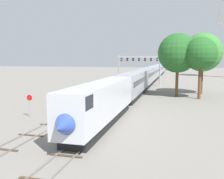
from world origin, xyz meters
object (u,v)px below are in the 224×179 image
Objects in this scene: trackside_tree_left at (201,53)px; passenger_train at (151,74)px; stop_sign at (30,103)px; trackside_tree_mid at (203,52)px; signal_gantry at (139,63)px; trackside_tree_right at (178,53)px.

passenger_train is at bearing 111.30° from trackside_tree_left.
stop_sign is 31.03m from trackside_tree_left.
signal_gantry is at bearing 137.91° from trackside_tree_mid.
passenger_train is 10.43× the size of signal_gantry.
stop_sign is (-10.00, -51.78, -0.74)m from passenger_train.
stop_sign is 29.87m from trackside_tree_right.
trackside_tree_left is (14.32, -21.01, 2.05)m from signal_gantry.
trackside_tree_left is 4.55m from trackside_tree_right.
trackside_tree_left is 0.92× the size of trackside_tree_right.
trackside_tree_mid is at bearing -42.09° from signal_gantry.
signal_gantry is at bearing 118.46° from trackside_tree_right.
passenger_train is at bearing 118.75° from trackside_tree_mid.
stop_sign is 36.92m from trackside_tree_mid.
stop_sign is 0.23× the size of trackside_tree_mid.
trackside_tree_right is at bearing -134.27° from trackside_tree_mid.
stop_sign is 0.23× the size of trackside_tree_right.
signal_gantry is at bearing -102.75° from passenger_train.
stop_sign is at bearing -100.50° from signal_gantry.
trackside_tree_mid is (15.27, -13.80, 2.41)m from signal_gantry.
signal_gantry is (-2.25, -9.94, 3.69)m from passenger_train.
trackside_tree_left reaches higher than stop_sign.
trackside_tree_mid is at bearing 50.61° from stop_sign.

